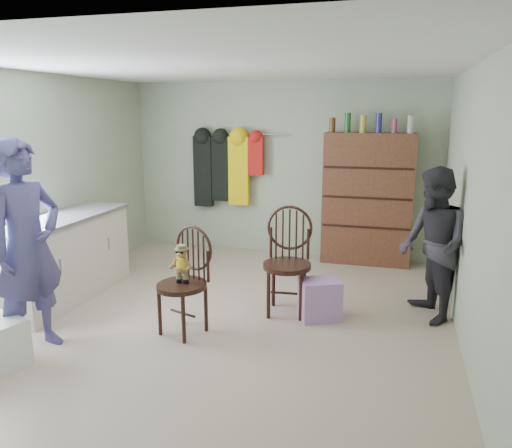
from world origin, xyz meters
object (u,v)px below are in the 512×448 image
(counter, at_px, (63,258))
(chair_far, at_px, (288,257))
(chair_front, at_px, (185,274))
(dresser, at_px, (367,198))

(counter, xyz_separation_m, chair_far, (2.52, 0.30, 0.13))
(chair_front, bearing_deg, dresser, 80.30)
(counter, height_order, chair_far, chair_far)
(chair_front, relative_size, chair_far, 0.92)
(dresser, bearing_deg, chair_far, -108.80)
(counter, bearing_deg, chair_far, 6.70)
(counter, xyz_separation_m, chair_front, (1.69, -0.46, 0.11))
(counter, distance_m, dresser, 3.96)
(chair_far, bearing_deg, counter, -178.38)
(chair_far, distance_m, dresser, 2.14)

